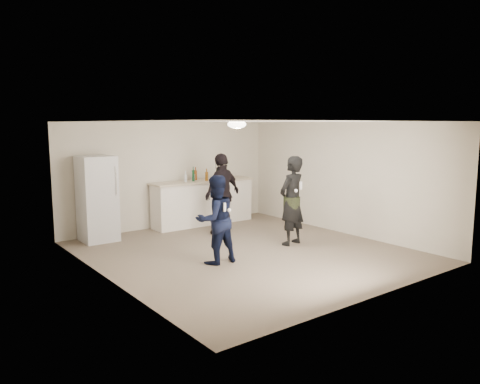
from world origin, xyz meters
TOP-DOWN VIEW (x-y plane):
  - floor at (0.00, 0.00)m, footprint 6.00×6.00m
  - ceiling at (0.00, 0.00)m, footprint 6.00×6.00m
  - wall_back at (0.00, 3.00)m, footprint 6.00×0.00m
  - wall_front at (0.00, -3.00)m, footprint 6.00×0.00m
  - wall_left at (-2.75, 0.00)m, footprint 0.00×6.00m
  - wall_right at (2.75, 0.00)m, footprint 0.00×6.00m
  - counter at (0.72, 2.67)m, footprint 2.60×0.56m
  - counter_top at (0.72, 2.67)m, footprint 2.68×0.64m
  - fridge at (-1.95, 2.60)m, footprint 0.70×0.70m
  - fridge_handle at (-1.67, 2.23)m, footprint 0.02×0.02m
  - ceiling_dome at (0.00, 0.30)m, footprint 0.36×0.36m
  - shaker at (0.50, 2.74)m, footprint 0.08×0.08m
  - man at (-0.88, -0.25)m, footprint 0.77×0.61m
  - woman at (1.09, -0.10)m, footprint 0.74×0.56m
  - camo_shorts at (1.09, -0.10)m, footprint 0.34×0.34m
  - spectator at (0.49, 1.50)m, footprint 1.14×0.70m
  - remote_man at (-0.88, -0.53)m, footprint 0.04×0.04m
  - nunchuk_man at (-0.76, -0.50)m, footprint 0.07×0.07m
  - remote_woman at (1.09, -0.35)m, footprint 0.04×0.04m
  - nunchuk_woman at (0.99, -0.32)m, footprint 0.07×0.07m
  - bottle_cluster at (0.67, 2.65)m, footprint 0.92×0.36m

SIDE VIEW (x-z plane):
  - floor at x=0.00m, z-range 0.00..0.00m
  - counter at x=0.72m, z-range 0.00..1.05m
  - man at x=-0.88m, z-range 0.00..1.58m
  - camo_shorts at x=1.09m, z-range 0.71..0.99m
  - fridge at x=-1.95m, z-range 0.00..1.80m
  - spectator at x=0.49m, z-range 0.00..1.82m
  - woman at x=1.09m, z-range 0.00..1.82m
  - nunchuk_man at x=-0.76m, z-range 0.95..1.01m
  - remote_man at x=-0.88m, z-range 0.98..1.12m
  - counter_top at x=0.72m, z-range 1.05..1.09m
  - nunchuk_woman at x=0.99m, z-range 1.11..1.18m
  - shaker at x=0.50m, z-range 1.09..1.26m
  - bottle_cluster at x=0.67m, z-range 1.07..1.34m
  - wall_back at x=0.00m, z-range -1.75..4.25m
  - wall_front at x=0.00m, z-range -1.75..4.25m
  - wall_left at x=-2.75m, z-range -1.75..4.25m
  - wall_right at x=2.75m, z-range -1.75..4.25m
  - remote_woman at x=1.09m, z-range 1.18..1.32m
  - fridge_handle at x=-1.67m, z-range 1.00..1.60m
  - ceiling_dome at x=0.00m, z-range 2.37..2.53m
  - ceiling at x=0.00m, z-range 2.50..2.50m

